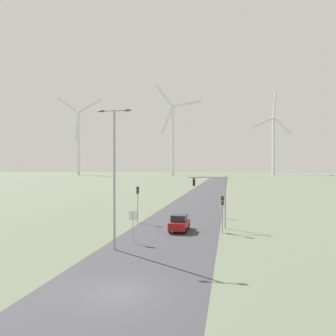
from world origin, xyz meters
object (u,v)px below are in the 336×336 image
at_px(traffic_light_post_near_right, 222,206).
at_px(wind_turbine_far_left, 78,136).
at_px(traffic_light_mast_overhead, 212,191).
at_px(car_approaching, 179,223).
at_px(stop_sign_far, 223,207).
at_px(traffic_light_post_near_left, 138,196).
at_px(stop_sign_near, 133,221).
at_px(wind_turbine_center, 274,139).
at_px(wind_turbine_left, 173,133).
at_px(streetlamp, 114,164).

relative_size(traffic_light_post_near_right, wind_turbine_far_left, 0.07).
relative_size(traffic_light_post_near_right, traffic_light_mast_overhead, 0.64).
relative_size(car_approaching, wind_turbine_far_left, 0.07).
bearing_deg(traffic_light_post_near_right, stop_sign_far, 90.83).
relative_size(traffic_light_post_near_left, traffic_light_mast_overhead, 0.75).
bearing_deg(stop_sign_near, wind_turbine_far_left, 117.34).
distance_m(stop_sign_far, car_approaching, 10.51).
bearing_deg(traffic_light_post_near_right, wind_turbine_center, 81.53).
distance_m(wind_turbine_left, wind_turbine_center, 79.01).
distance_m(traffic_light_post_near_left, wind_turbine_left, 191.28).
height_order(traffic_light_post_near_left, traffic_light_mast_overhead, traffic_light_mast_overhead).
distance_m(car_approaching, wind_turbine_left, 196.55).
bearing_deg(traffic_light_post_near_right, streetlamp, -135.93).
distance_m(traffic_light_post_near_left, traffic_light_mast_overhead, 9.59).
distance_m(stop_sign_far, traffic_light_post_near_left, 11.86).
relative_size(wind_turbine_left, wind_turbine_center, 1.03).
height_order(wind_turbine_left, wind_turbine_center, wind_turbine_left).
height_order(stop_sign_near, traffic_light_post_near_left, traffic_light_post_near_left).
height_order(traffic_light_post_near_left, wind_turbine_far_left, wind_turbine_far_left).
height_order(wind_turbine_far_left, wind_turbine_center, wind_turbine_center).
bearing_deg(wind_turbine_far_left, traffic_light_post_near_right, -60.03).
distance_m(traffic_light_mast_overhead, wind_turbine_left, 194.49).
height_order(traffic_light_post_near_right, wind_turbine_far_left, wind_turbine_far_left).
bearing_deg(wind_turbine_center, stop_sign_far, -98.88).
height_order(stop_sign_far, wind_turbine_left, wind_turbine_left).
bearing_deg(stop_sign_far, stop_sign_near, -116.73).
bearing_deg(wind_turbine_center, streetlamp, -100.29).
bearing_deg(streetlamp, traffic_light_post_near_right, 44.07).
xyz_separation_m(wind_turbine_far_left, wind_turbine_left, (68.66, 5.33, 1.56)).
distance_m(streetlamp, stop_sign_far, 21.08).
xyz_separation_m(stop_sign_far, traffic_light_mast_overhead, (-1.05, -7.19, 2.69)).
relative_size(stop_sign_far, traffic_light_post_near_left, 0.51).
xyz_separation_m(traffic_light_mast_overhead, car_approaching, (-3.47, -2.28, -3.38)).
height_order(traffic_light_mast_overhead, wind_turbine_center, wind_turbine_center).
height_order(traffic_light_mast_overhead, wind_turbine_left, wind_turbine_left).
bearing_deg(wind_turbine_far_left, traffic_light_mast_overhead, -59.97).
bearing_deg(wind_turbine_left, streetlamp, -81.51).
bearing_deg(traffic_light_post_near_left, traffic_light_mast_overhead, -10.82).
distance_m(traffic_light_mast_overhead, wind_turbine_far_left, 213.64).
bearing_deg(wind_turbine_left, stop_sign_near, -81.16).
relative_size(streetlamp, stop_sign_near, 4.04).
relative_size(stop_sign_near, wind_turbine_far_left, 0.05).
distance_m(stop_sign_far, traffic_light_mast_overhead, 7.75).
height_order(stop_sign_far, wind_turbine_center, wind_turbine_center).
relative_size(stop_sign_far, traffic_light_post_near_right, 0.59).
bearing_deg(traffic_light_mast_overhead, stop_sign_far, 81.72).
distance_m(traffic_light_post_near_left, wind_turbine_far_left, 207.68).
bearing_deg(wind_turbine_left, traffic_light_post_near_left, -81.43).
bearing_deg(streetlamp, wind_turbine_far_left, 116.82).
height_order(streetlamp, wind_turbine_center, wind_turbine_center).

